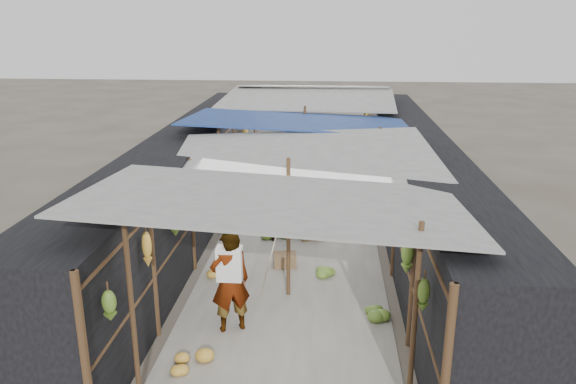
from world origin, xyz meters
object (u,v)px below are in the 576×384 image
(crate_near, at_px, (285,260))
(shopper_blue, at_px, (290,203))
(vendor_elderly, at_px, (230,282))
(vendor_seated, at_px, (351,185))
(black_basin, at_px, (363,193))

(crate_near, relative_size, shopper_blue, 0.25)
(shopper_blue, bearing_deg, vendor_elderly, -114.61)
(vendor_elderly, height_order, vendor_seated, vendor_elderly)
(shopper_blue, distance_m, vendor_seated, 3.64)
(crate_near, relative_size, vendor_elderly, 0.26)
(black_basin, height_order, vendor_seated, vendor_seated)
(black_basin, height_order, vendor_elderly, vendor_elderly)
(black_basin, xyz_separation_m, vendor_seated, (-0.38, -0.29, 0.31))
(crate_near, height_order, vendor_seated, vendor_seated)
(crate_near, distance_m, vendor_elderly, 2.71)
(black_basin, xyz_separation_m, shopper_blue, (-1.86, -3.57, 0.82))
(black_basin, distance_m, shopper_blue, 4.11)
(black_basin, bearing_deg, vendor_seated, -143.21)
(shopper_blue, height_order, vendor_seated, shopper_blue)
(crate_near, bearing_deg, shopper_blue, 82.40)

